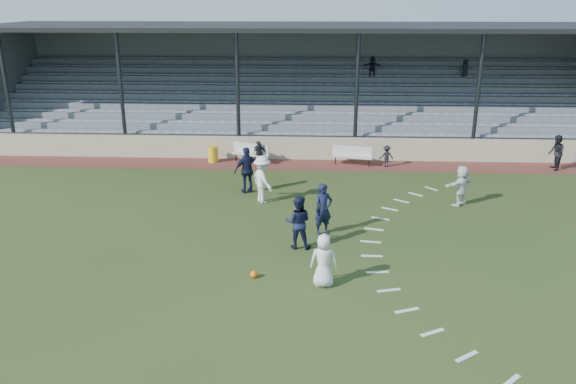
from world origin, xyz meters
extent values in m
plane|color=#2B3A17|center=(0.00, 0.00, 0.00)|extent=(90.00, 90.00, 0.00)
cube|color=#592823|center=(0.00, 10.50, 0.01)|extent=(34.00, 2.00, 0.02)
cube|color=#BAAF8F|center=(0.00, 11.55, 0.60)|extent=(34.00, 0.18, 1.20)
cube|color=beige|center=(-2.31, 10.73, 0.45)|extent=(2.00, 1.15, 0.06)
cube|color=beige|center=(-2.31, 10.95, 0.70)|extent=(1.86, 0.84, 0.54)
cylinder|color=#292B30|center=(-3.09, 11.06, 0.22)|extent=(0.06, 0.06, 0.40)
cylinder|color=#292B30|center=(-1.53, 10.40, 0.22)|extent=(0.06, 0.06, 0.40)
cube|color=beige|center=(2.82, 10.49, 0.45)|extent=(2.04, 0.82, 0.06)
cube|color=beige|center=(2.82, 10.71, 0.70)|extent=(1.97, 0.49, 0.54)
cylinder|color=#292B30|center=(1.99, 10.67, 0.22)|extent=(0.06, 0.06, 0.40)
cylinder|color=#292B30|center=(3.65, 10.31, 0.22)|extent=(0.06, 0.06, 0.40)
cylinder|color=gold|center=(-4.24, 10.77, 0.43)|extent=(0.51, 0.51, 0.81)
sphere|color=orange|center=(-0.82, -1.67, 0.11)|extent=(0.23, 0.23, 0.23)
imported|color=white|center=(1.25, -2.04, 0.80)|extent=(0.80, 0.54, 1.60)
imported|color=#121733|center=(1.28, 1.76, 0.93)|extent=(0.81, 0.71, 1.86)
imported|color=#121733|center=(0.43, 0.58, 0.91)|extent=(0.93, 0.75, 1.82)
imported|color=white|center=(-1.16, 4.95, 0.97)|extent=(1.31, 1.45, 1.95)
imported|color=#121733|center=(-1.92, 6.14, 1.00)|extent=(1.27, 0.98, 2.01)
imported|color=white|center=(6.85, 5.02, 0.82)|extent=(1.49, 1.34, 1.65)
imported|color=black|center=(12.63, 10.20, 0.88)|extent=(0.73, 0.90, 1.71)
imported|color=black|center=(-1.92, 10.67, 0.60)|extent=(0.48, 0.37, 1.15)
imported|color=black|center=(-1.82, 10.48, 0.59)|extent=(0.72, 0.47, 1.14)
imported|color=black|center=(4.50, 10.36, 0.56)|extent=(0.75, 0.51, 1.08)
cube|color=slate|center=(0.00, 12.10, 0.60)|extent=(34.00, 0.80, 1.20)
cube|color=gray|center=(0.00, 12.20, 1.25)|extent=(33.00, 0.28, 0.10)
cube|color=slate|center=(0.00, 12.90, 0.80)|extent=(34.00, 0.80, 1.60)
cube|color=gray|center=(0.00, 13.00, 1.65)|extent=(33.00, 0.28, 0.10)
cube|color=slate|center=(0.00, 13.70, 1.00)|extent=(34.00, 0.80, 2.00)
cube|color=gray|center=(0.00, 13.80, 2.05)|extent=(33.00, 0.28, 0.10)
cube|color=slate|center=(0.00, 14.50, 1.20)|extent=(34.00, 0.80, 2.40)
cube|color=gray|center=(0.00, 14.60, 2.45)|extent=(33.00, 0.28, 0.10)
cube|color=slate|center=(0.00, 15.30, 1.40)|extent=(34.00, 0.80, 2.80)
cube|color=gray|center=(0.00, 15.40, 2.85)|extent=(33.00, 0.28, 0.10)
cube|color=slate|center=(0.00, 16.10, 1.60)|extent=(34.00, 0.80, 3.20)
cube|color=gray|center=(0.00, 16.20, 3.25)|extent=(33.00, 0.28, 0.10)
cube|color=slate|center=(0.00, 16.90, 1.80)|extent=(34.00, 0.80, 3.60)
cube|color=gray|center=(0.00, 17.00, 3.65)|extent=(33.00, 0.28, 0.10)
cube|color=slate|center=(0.00, 17.70, 2.00)|extent=(34.00, 0.80, 4.00)
cube|color=gray|center=(0.00, 17.80, 4.05)|extent=(33.00, 0.28, 0.10)
cube|color=slate|center=(0.00, 18.50, 2.20)|extent=(34.00, 0.80, 4.40)
cube|color=gray|center=(0.00, 18.60, 4.45)|extent=(33.00, 0.28, 0.10)
cube|color=slate|center=(0.00, 19.10, 3.20)|extent=(34.00, 0.40, 6.40)
cube|color=slate|center=(-16.85, 15.50, 3.20)|extent=(0.30, 7.80, 6.40)
cube|color=black|center=(0.00, 15.20, 6.50)|extent=(34.60, 9.00, 0.22)
cylinder|color=#292B30|center=(-15.00, 11.65, 3.25)|extent=(0.20, 0.20, 6.50)
cylinder|color=#292B30|center=(-9.00, 11.65, 3.25)|extent=(0.20, 0.20, 6.50)
cylinder|color=#292B30|center=(-3.00, 11.65, 3.25)|extent=(0.20, 0.20, 6.50)
cylinder|color=#292B30|center=(3.00, 11.65, 3.25)|extent=(0.20, 0.20, 6.50)
cylinder|color=#292B30|center=(9.00, 11.65, 3.25)|extent=(0.20, 0.20, 6.50)
cylinder|color=#292B30|center=(0.00, 11.55, 1.25)|extent=(34.00, 0.05, 0.05)
imported|color=black|center=(9.60, 16.94, 4.11)|extent=(0.58, 0.48, 1.02)
imported|color=black|center=(4.24, 16.94, 4.19)|extent=(1.11, 0.38, 1.19)
cube|color=silver|center=(6.12, 7.01, 0.01)|extent=(0.54, 0.61, 0.01)
cube|color=silver|center=(5.29, 6.22, 0.01)|extent=(0.59, 0.56, 0.01)
cube|color=silver|center=(4.57, 5.34, 0.01)|extent=(0.64, 0.51, 0.01)
cube|color=silver|center=(3.96, 4.38, 0.01)|extent=(0.67, 0.44, 0.01)
cube|color=silver|center=(3.48, 3.34, 0.01)|extent=(0.70, 0.37, 0.01)
cube|color=silver|center=(3.13, 2.26, 0.01)|extent=(0.71, 0.29, 0.01)
cube|color=silver|center=(2.92, 1.14, 0.01)|extent=(0.71, 0.21, 0.01)
cube|color=silver|center=(2.85, 0.00, 0.01)|extent=(0.70, 0.12, 0.01)
cube|color=silver|center=(2.92, -1.14, 0.01)|extent=(0.71, 0.21, 0.01)
cube|color=silver|center=(3.13, -2.26, 0.01)|extent=(0.71, 0.29, 0.01)
cube|color=silver|center=(3.48, -3.34, 0.01)|extent=(0.70, 0.37, 0.01)
cube|color=silver|center=(3.96, -4.38, 0.01)|extent=(0.67, 0.44, 0.01)
cube|color=silver|center=(4.57, -5.34, 0.01)|extent=(0.64, 0.51, 0.01)
cube|color=silver|center=(5.29, -6.22, 0.01)|extent=(0.59, 0.56, 0.01)
camera|label=1|loc=(0.94, -16.67, 7.90)|focal=35.00mm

